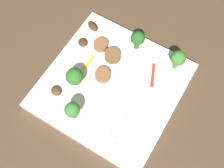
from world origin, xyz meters
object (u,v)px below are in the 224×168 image
object	(u,v)px
broccoli_floret_2	(72,110)
mushroom_0	(93,26)
pepper_strip_0	(153,76)
broccoli_floret_3	(178,59)
fork	(127,118)
broccoli_floret_0	(75,77)
plate	(112,86)
pepper_strip_1	(88,63)
broccoli_floret_1	(138,39)
mushroom_2	(83,42)
sausage_slice_0	(103,75)
mushroom_1	(56,91)
sausage_slice_2	(113,56)
sausage_slice_1	(101,45)

from	to	relation	value
broccoli_floret_2	mushroom_0	xyz separation A→B (m)	(-0.19, -0.08, -0.03)
pepper_strip_0	broccoli_floret_3	bearing A→B (deg)	145.22
fork	broccoli_floret_0	distance (m)	0.13
plate	pepper_strip_1	xyz separation A→B (m)	(-0.01, -0.07, 0.01)
broccoli_floret_1	mushroom_0	world-z (taller)	broccoli_floret_1
broccoli_floret_1	mushroom_2	xyz separation A→B (m)	(0.05, -0.10, -0.03)
plate	broccoli_floret_0	bearing A→B (deg)	-59.60
plate	broccoli_floret_0	xyz separation A→B (m)	(0.04, -0.06, 0.04)
mushroom_2	sausage_slice_0	bearing A→B (deg)	59.85
broccoli_floret_0	mushroom_0	bearing A→B (deg)	-161.13
broccoli_floret_3	pepper_strip_1	xyz separation A→B (m)	(0.09, -0.16, -0.03)
mushroom_1	pepper_strip_1	bearing A→B (deg)	168.13
broccoli_floret_0	sausage_slice_2	size ratio (longest dim) A/B	1.47
broccoli_floret_1	sausage_slice_2	world-z (taller)	broccoli_floret_1
sausage_slice_1	mushroom_0	bearing A→B (deg)	-128.20
mushroom_2	sausage_slice_2	bearing A→B (deg)	92.43
broccoli_floret_3	mushroom_2	xyz separation A→B (m)	(0.05, -0.20, -0.03)
sausage_slice_2	pepper_strip_1	size ratio (longest dim) A/B	0.87
broccoli_floret_0	mushroom_0	distance (m)	0.14
broccoli_floret_2	sausage_slice_2	xyz separation A→B (m)	(-0.15, -0.00, -0.03)
broccoli_floret_1	sausage_slice_1	bearing A→B (deg)	-59.93
sausage_slice_1	pepper_strip_1	world-z (taller)	sausage_slice_1
pepper_strip_0	fork	bearing A→B (deg)	0.08
sausage_slice_1	pepper_strip_0	world-z (taller)	sausage_slice_1
plate	pepper_strip_0	distance (m)	0.09
broccoli_floret_2	broccoli_floret_3	size ratio (longest dim) A/B	0.96
broccoli_floret_0	sausage_slice_0	distance (m)	0.06
broccoli_floret_3	mushroom_2	world-z (taller)	broccoli_floret_3
fork	broccoli_floret_3	xyz separation A→B (m)	(-0.15, 0.03, 0.03)
plate	broccoli_floret_2	size ratio (longest dim) A/B	5.30
plate	mushroom_1	xyz separation A→B (m)	(0.07, -0.09, 0.01)
broccoli_floret_1	sausage_slice_2	distance (m)	0.06
plate	broccoli_floret_1	distance (m)	0.11
broccoli_floret_1	pepper_strip_1	world-z (taller)	broccoli_floret_1
broccoli_floret_3	plate	bearing A→B (deg)	-42.15
broccoli_floret_2	mushroom_2	distance (m)	0.17
broccoli_floret_0	sausage_slice_0	world-z (taller)	broccoli_floret_0
broccoli_floret_2	mushroom_0	distance (m)	0.21
broccoli_floret_3	sausage_slice_0	bearing A→B (deg)	-50.50
plate	mushroom_1	size ratio (longest dim) A/B	11.61
mushroom_0	fork	bearing A→B (deg)	49.60
mushroom_2	mushroom_1	bearing A→B (deg)	8.37
plate	mushroom_2	size ratio (longest dim) A/B	11.72
broccoli_floret_1	sausage_slice_0	size ratio (longest dim) A/B	1.54
plate	mushroom_0	size ratio (longest dim) A/B	8.87
mushroom_0	mushroom_1	world-z (taller)	same
pepper_strip_1	pepper_strip_0	bearing A→B (deg)	108.68
broccoli_floret_3	sausage_slice_2	distance (m)	0.13
broccoli_floret_1	pepper_strip_0	size ratio (longest dim) A/B	0.92
fork	broccoli_floret_0	bearing A→B (deg)	-89.64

